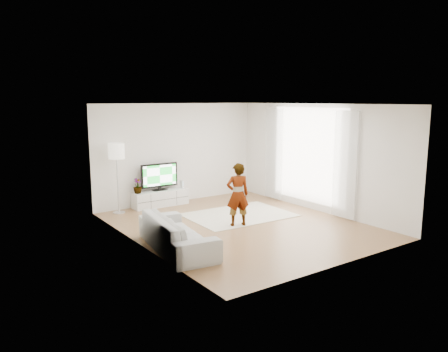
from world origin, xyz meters
TOP-DOWN VIEW (x-y plane):
  - floor at (0.00, 0.00)m, footprint 6.00×6.00m
  - ceiling at (0.00, 0.00)m, footprint 6.00×6.00m
  - wall_left at (-2.50, 0.00)m, footprint 0.02×6.00m
  - wall_right at (2.50, 0.00)m, footprint 0.02×6.00m
  - wall_back at (0.00, 3.00)m, footprint 5.00×0.02m
  - wall_front at (0.00, -3.00)m, footprint 5.00×0.02m
  - window at (2.48, 0.30)m, footprint 0.01×2.60m
  - curtain_near at (2.40, -1.00)m, footprint 0.04×0.70m
  - curtain_far at (2.40, 1.60)m, footprint 0.04×0.70m
  - media_console at (-0.68, 2.76)m, footprint 1.56×0.44m
  - television at (-0.68, 2.79)m, footprint 1.07×0.21m
  - game_console at (-0.00, 2.76)m, footprint 0.05×0.16m
  - potted_plant at (-1.34, 2.77)m, footprint 0.29×0.29m
  - rug at (0.52, 0.74)m, footprint 2.63×1.94m
  - player at (-0.08, 0.01)m, footprint 0.62×0.51m
  - sofa at (-2.01, -0.61)m, footprint 1.20×2.38m
  - floor_lamp at (-1.91, 2.70)m, footprint 0.40×0.40m

SIDE VIEW (x-z plane):
  - floor at x=0.00m, z-range 0.00..0.00m
  - rug at x=0.52m, z-range 0.00..0.01m
  - media_console at x=-0.68m, z-range 0.00..0.44m
  - sofa at x=-2.01m, z-range 0.00..0.67m
  - game_console at x=0.00m, z-range 0.44..0.65m
  - potted_plant at x=-1.34m, z-range 0.44..0.84m
  - player at x=-0.08m, z-range 0.01..1.48m
  - television at x=-0.68m, z-range 0.47..1.22m
  - curtain_near at x=2.40m, z-range 0.05..2.65m
  - curtain_far at x=2.40m, z-range 0.05..2.65m
  - wall_left at x=-2.50m, z-range 0.00..2.80m
  - wall_right at x=2.50m, z-range 0.00..2.80m
  - wall_back at x=0.00m, z-range 0.00..2.80m
  - wall_front at x=0.00m, z-range 0.00..2.80m
  - window at x=2.48m, z-range 0.20..2.70m
  - floor_lamp at x=-1.91m, z-range 0.63..2.44m
  - ceiling at x=0.00m, z-range 2.80..2.80m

